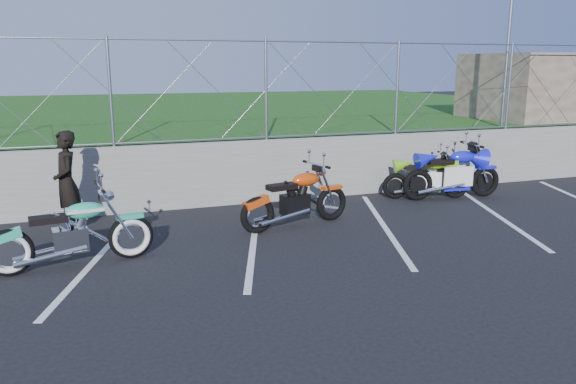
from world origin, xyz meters
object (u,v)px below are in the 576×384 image
object	(u,v)px
sportbike_green	(427,179)
sportbike_blue	(454,175)
naked_orange	(297,201)
person_standing	(67,183)
cruiser_turquoise	(74,236)

from	to	relation	value
sportbike_green	sportbike_blue	world-z (taller)	sportbike_blue
naked_orange	sportbike_green	distance (m)	3.52
person_standing	sportbike_blue	bearing A→B (deg)	79.38
cruiser_turquoise	person_standing	bearing A→B (deg)	86.28
cruiser_turquoise	naked_orange	size ratio (longest dim) A/B	1.05
sportbike_green	person_standing	world-z (taller)	person_standing
cruiser_turquoise	naked_orange	xyz separation A→B (m)	(3.66, 0.86, 0.01)
sportbike_green	sportbike_blue	bearing A→B (deg)	-2.94
cruiser_turquoise	sportbike_green	xyz separation A→B (m)	(7.01, 1.95, -0.04)
sportbike_blue	naked_orange	bearing A→B (deg)	-161.22
cruiser_turquoise	sportbike_green	distance (m)	7.28
cruiser_turquoise	sportbike_blue	distance (m)	7.74
naked_orange	person_standing	size ratio (longest dim) A/B	1.24
cruiser_turquoise	naked_orange	world-z (taller)	cruiser_turquoise
cruiser_turquoise	naked_orange	bearing A→B (deg)	5.83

